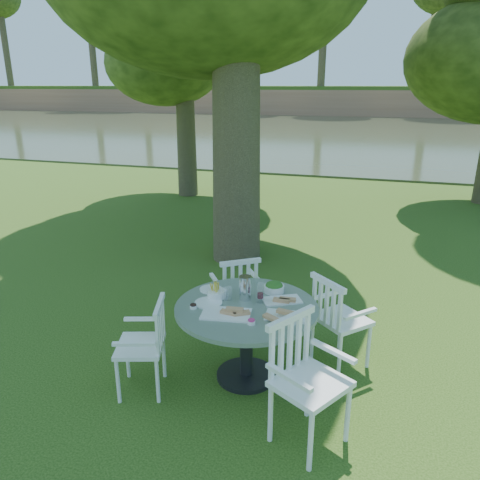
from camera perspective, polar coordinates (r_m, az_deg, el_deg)
name	(u,v)px	position (r m, az deg, el deg)	size (l,w,h in m)	color
ground	(235,310)	(5.81, -0.60, -8.58)	(140.00, 140.00, 0.00)	#1D3A0C
table	(246,321)	(4.32, 0.79, -9.90)	(1.29, 1.29, 0.74)	black
chair_ne	(335,315)	(4.61, 11.47, -8.97)	(0.64, 0.64, 0.93)	white
chair_nw	(237,289)	(5.13, -0.31, -5.94)	(0.61, 0.60, 0.89)	white
chair_sw	(149,340)	(4.28, -10.98, -11.85)	(0.52, 0.54, 0.86)	white
chair_se	(301,370)	(3.70, 7.44, -15.43)	(0.66, 0.68, 1.00)	white
tableware	(247,297)	(4.32, 0.80, -6.94)	(1.12, 0.84, 0.23)	white
river	(360,133)	(28.09, 14.37, 12.48)	(100.00, 28.00, 0.12)	#313A22
far_bank	(383,29)	(46.29, 17.08, 23.40)	(100.00, 18.00, 15.20)	#956045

